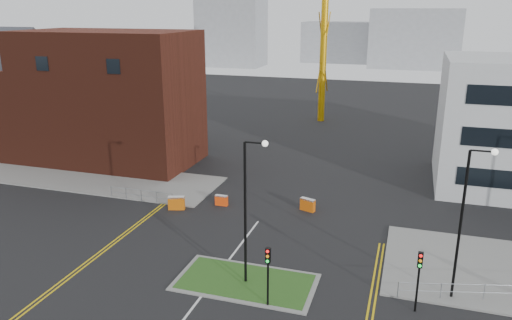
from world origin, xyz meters
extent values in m
cube|color=slate|center=(-20.00, 22.00, 0.06)|extent=(28.00, 8.00, 0.12)
cube|color=slate|center=(2.00, 8.00, 0.04)|extent=(8.60, 4.60, 0.08)
cube|color=#1F4818|center=(2.00, 8.00, 0.06)|extent=(8.00, 4.00, 0.12)
cube|color=#4A1D12|center=(-20.00, 28.00, 7.00)|extent=(18.00, 10.00, 14.00)
cube|color=black|center=(-24.00, 22.98, 11.00)|extent=(1.40, 0.10, 1.40)
cube|color=black|center=(-16.00, 22.98, 11.00)|extent=(1.40, 0.10, 1.40)
cube|color=#4A1D12|center=(-32.00, 28.00, 5.00)|extent=(6.00, 10.00, 10.00)
cube|color=#2D3038|center=(-32.00, 28.00, 10.00)|extent=(6.40, 8.49, 8.49)
cylinder|color=black|center=(2.00, 8.00, 4.50)|extent=(0.16, 0.16, 9.00)
cylinder|color=black|center=(2.60, 8.00, 9.00)|extent=(1.20, 0.10, 0.10)
sphere|color=silver|center=(3.20, 8.00, 9.00)|extent=(0.36, 0.36, 0.36)
cylinder|color=black|center=(14.00, 10.00, 4.50)|extent=(0.16, 0.16, 9.00)
cylinder|color=black|center=(14.60, 10.00, 9.00)|extent=(1.20, 0.10, 0.10)
sphere|color=silver|center=(15.20, 10.00, 9.00)|extent=(0.36, 0.36, 0.36)
cylinder|color=black|center=(4.00, 6.00, 1.50)|extent=(0.12, 0.12, 3.00)
cube|color=black|center=(4.00, 6.00, 3.20)|extent=(0.28, 0.22, 0.90)
sphere|color=red|center=(4.00, 5.87, 3.50)|extent=(0.18, 0.18, 0.18)
sphere|color=orange|center=(4.00, 5.87, 3.20)|extent=(0.18, 0.18, 0.18)
sphere|color=#0CCC33|center=(4.00, 5.87, 2.90)|extent=(0.18, 0.18, 0.18)
cylinder|color=black|center=(12.00, 8.00, 1.50)|extent=(0.12, 0.12, 3.00)
cube|color=black|center=(12.00, 8.00, 3.20)|extent=(0.28, 0.22, 0.90)
sphere|color=red|center=(12.00, 7.87, 3.50)|extent=(0.18, 0.18, 0.18)
sphere|color=orange|center=(12.00, 7.87, 3.20)|extent=(0.18, 0.18, 0.18)
sphere|color=#0CCC33|center=(12.00, 7.87, 2.90)|extent=(0.18, 0.18, 0.18)
cylinder|color=gray|center=(-11.00, 18.00, 1.05)|extent=(6.00, 0.04, 0.04)
cylinder|color=gray|center=(-11.00, 18.00, 0.55)|extent=(6.00, 0.04, 0.04)
cylinder|color=gray|center=(-14.00, 18.00, 0.55)|extent=(0.05, 0.05, 1.10)
cylinder|color=gray|center=(-8.00, 18.00, 0.55)|extent=(0.05, 0.05, 1.10)
cylinder|color=gray|center=(11.00, 9.00, 0.55)|extent=(0.05, 0.05, 1.10)
cube|color=gold|center=(-9.00, 10.00, 0.01)|extent=(0.12, 24.00, 0.01)
cube|color=gold|center=(-8.70, 10.00, 0.01)|extent=(0.12, 24.00, 0.01)
cube|color=gray|center=(-40.00, 120.00, 11.00)|extent=(18.00, 12.00, 22.00)
cube|color=gray|center=(10.00, 130.00, 8.00)|extent=(24.00, 12.00, 16.00)
cube|color=gray|center=(-8.00, 140.00, 6.00)|extent=(30.00, 12.00, 12.00)
cube|color=#C85B0B|center=(-7.27, 17.32, 0.57)|extent=(1.44, 0.85, 1.14)
cube|color=silver|center=(-7.27, 17.32, 1.08)|extent=(1.44, 0.85, 0.14)
cube|color=#F9450D|center=(-4.00, 19.29, 0.45)|extent=(1.09, 0.38, 0.90)
cube|color=silver|center=(-4.00, 19.29, 0.86)|extent=(1.09, 0.38, 0.11)
cube|color=#D9590C|center=(3.28, 20.36, 0.53)|extent=(1.33, 0.83, 1.06)
cube|color=silver|center=(3.28, 20.36, 1.00)|extent=(1.33, 0.83, 0.13)
camera|label=1|loc=(10.80, -17.74, 16.27)|focal=35.00mm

